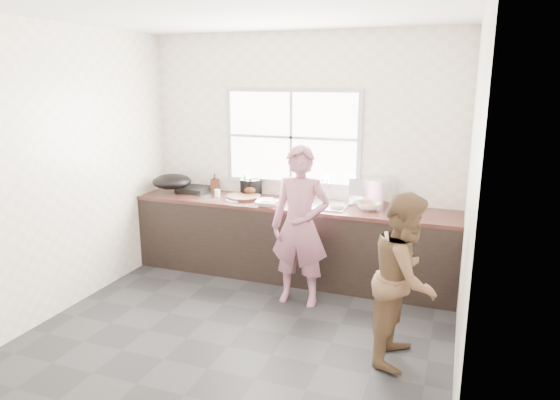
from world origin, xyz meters
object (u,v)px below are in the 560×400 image
(wok, at_px, (172,182))
(pot_lid_right, at_px, (208,197))
(black_pot, at_px, (251,187))
(dish_rack, at_px, (372,192))
(cutting_board, at_px, (243,197))
(bottle_brown_tall, at_px, (215,183))
(bowl_crabs, at_px, (369,207))
(pot_lid_left, at_px, (209,193))
(person_side, at_px, (405,278))
(woman, at_px, (300,231))
(bottle_green, at_px, (245,183))
(burner, at_px, (196,189))
(bowl_mince, at_px, (267,203))
(plate_food, at_px, (236,200))
(bowl_held, at_px, (337,206))
(bottle_brown_short, at_px, (250,188))
(glass_jar, at_px, (217,193))

(wok, relative_size, pot_lid_right, 1.79)
(black_pot, height_order, dish_rack, dish_rack)
(cutting_board, bearing_deg, dish_rack, 6.60)
(bottle_brown_tall, bearing_deg, bowl_crabs, -6.80)
(pot_lid_right, bearing_deg, pot_lid_left, 115.54)
(person_side, relative_size, bottle_brown_tall, 6.88)
(woman, height_order, wok, woman)
(bottle_green, height_order, burner, bottle_green)
(bowl_mince, bearing_deg, person_side, -34.53)
(black_pot, distance_m, plate_food, 0.35)
(bowl_mince, relative_size, burner, 0.64)
(bowl_held, height_order, pot_lid_left, bowl_held)
(bowl_mince, bearing_deg, pot_lid_left, 161.38)
(burner, distance_m, wok, 0.31)
(bowl_mince, height_order, wok, wok)
(bowl_crabs, xyz_separation_m, bowl_held, (-0.32, -0.09, 0.00))
(bowl_held, xyz_separation_m, dish_rack, (0.33, 0.25, 0.12))
(person_side, xyz_separation_m, bottle_brown_short, (-1.95, 1.48, 0.27))
(woman, distance_m, pot_lid_left, 1.54)
(pot_lid_right, bearing_deg, glass_jar, 24.55)
(bowl_mince, bearing_deg, bowl_crabs, 11.28)
(bottle_brown_tall, bearing_deg, glass_jar, -57.63)
(bottle_brown_short, xyz_separation_m, pot_lid_right, (-0.43, -0.24, -0.09))
(woman, bearing_deg, black_pot, 135.74)
(bowl_crabs, relative_size, dish_rack, 0.46)
(person_side, distance_m, dish_rack, 1.60)
(person_side, height_order, wok, person_side)
(bowl_held, height_order, bottle_green, bottle_green)
(glass_jar, xyz_separation_m, pot_lid_right, (-0.10, -0.05, -0.04))
(person_side, distance_m, bottle_brown_tall, 2.90)
(bowl_mince, height_order, bowl_held, bowl_held)
(bowl_crabs, bearing_deg, bowl_mince, -168.72)
(bottle_green, bearing_deg, woman, -41.16)
(bottle_green, distance_m, pot_lid_right, 0.47)
(woman, distance_m, dish_rack, 0.99)
(burner, height_order, pot_lid_left, burner)
(bottle_green, xyz_separation_m, bottle_brown_short, (0.09, -0.06, -0.04))
(burner, bearing_deg, bowl_held, -7.64)
(black_pot, xyz_separation_m, dish_rack, (1.44, -0.07, 0.06))
(bottle_brown_tall, height_order, wok, wok)
(dish_rack, bearing_deg, glass_jar, -154.48)
(bottle_brown_tall, bearing_deg, cutting_board, -25.86)
(person_side, xyz_separation_m, dish_rack, (-0.53, 1.47, 0.33))
(bowl_crabs, relative_size, bottle_brown_short, 0.98)
(woman, bearing_deg, glass_jar, 153.23)
(pot_lid_left, bearing_deg, pot_lid_right, -64.46)
(pot_lid_left, bearing_deg, wok, -163.03)
(person_side, distance_m, burner, 3.05)
(bowl_crabs, bearing_deg, bottle_brown_tall, 173.20)
(pot_lid_left, bearing_deg, bowl_mince, -18.62)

